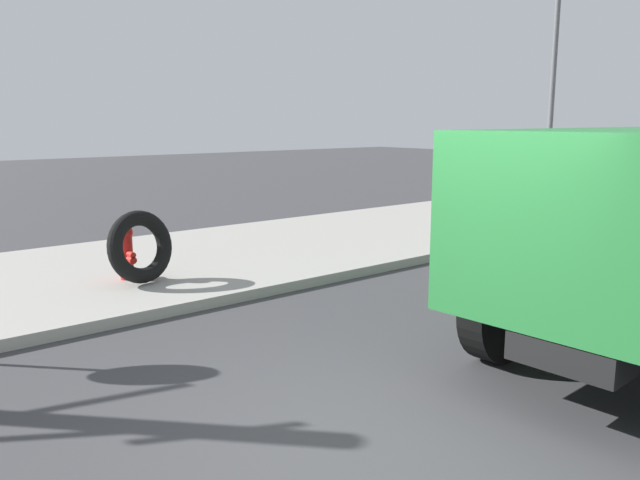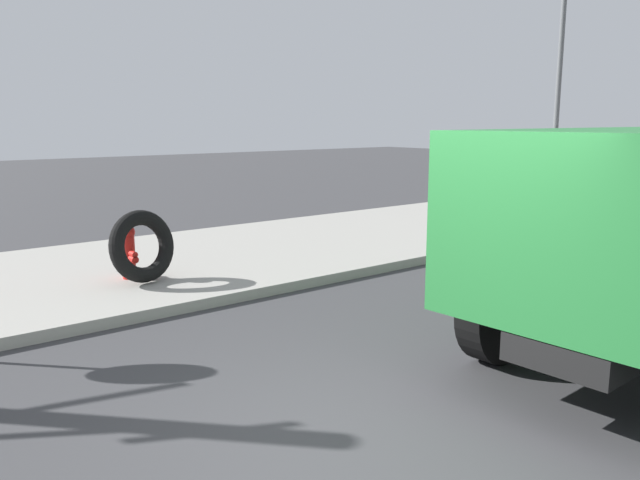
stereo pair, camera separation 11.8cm
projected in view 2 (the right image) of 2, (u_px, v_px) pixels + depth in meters
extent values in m
plane|color=#38383A|center=(361.00, 447.00, 4.94)|extent=(80.00, 80.00, 0.00)
cube|color=#99968E|center=(78.00, 278.00, 9.91)|extent=(36.00, 5.00, 0.15)
cylinder|color=red|center=(129.00, 257.00, 9.53)|extent=(0.20, 0.20, 0.65)
sphere|color=red|center=(127.00, 232.00, 9.46)|extent=(0.23, 0.23, 0.23)
cylinder|color=red|center=(133.00, 254.00, 9.38)|extent=(0.09, 0.16, 0.09)
cylinder|color=red|center=(124.00, 250.00, 9.65)|extent=(0.09, 0.16, 0.09)
cylinder|color=red|center=(133.00, 259.00, 9.39)|extent=(0.11, 0.16, 0.11)
torus|color=black|center=(142.00, 246.00, 9.23)|extent=(1.12, 0.60, 1.08)
cylinder|color=black|center=(498.00, 310.00, 6.63)|extent=(1.11, 0.35, 1.10)
cylinder|color=#595B5E|center=(559.00, 82.00, 14.59)|extent=(0.12, 0.12, 6.40)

